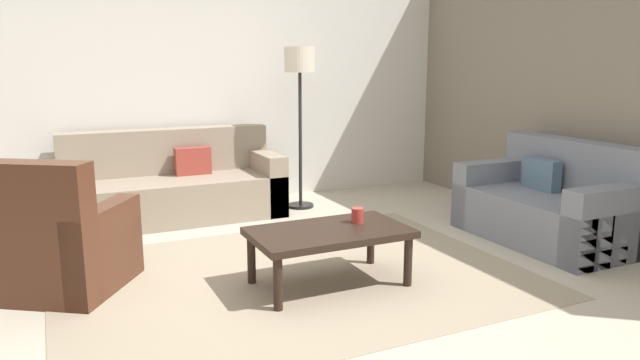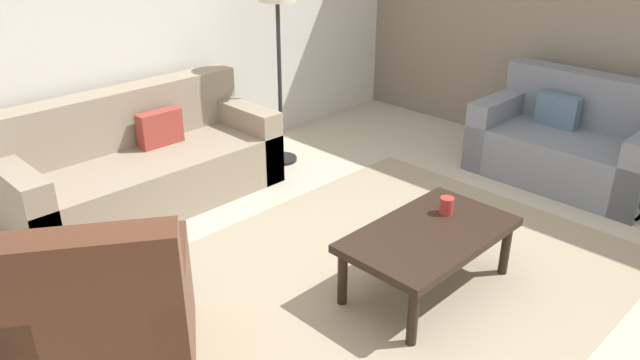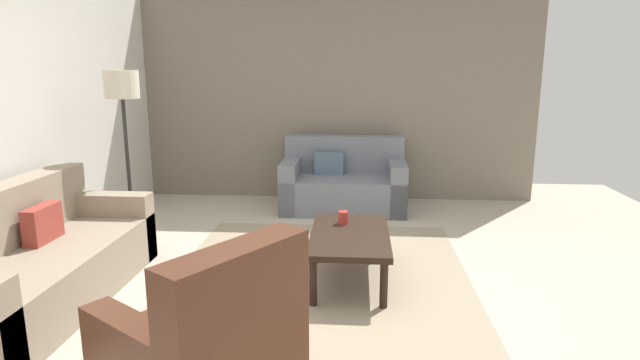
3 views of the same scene
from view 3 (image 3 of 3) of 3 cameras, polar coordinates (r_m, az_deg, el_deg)
ground_plane at (r=4.25m, az=-0.23°, el=-11.80°), size 8.00×8.00×0.00m
stone_feature_panel at (r=6.87m, az=1.76°, el=9.58°), size 0.12×5.20×2.80m
area_rug at (r=4.24m, az=-0.23°, el=-11.75°), size 3.33×2.50×0.01m
couch_main at (r=4.42m, az=-29.47°, el=-8.31°), size 2.12×0.88×0.88m
couch_loveseat at (r=6.47m, az=2.61°, el=-0.45°), size 0.89×1.50×0.88m
armchair_leather at (r=2.79m, az=-12.15°, el=-18.79°), size 1.11×1.11×0.95m
coffee_table at (r=4.26m, az=3.32°, el=-6.54°), size 1.10×0.64×0.41m
cup at (r=4.48m, az=2.59°, el=-4.16°), size 0.09×0.09×0.11m
lamp_standing at (r=5.25m, az=-20.97°, el=7.98°), size 0.32×0.32×1.71m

